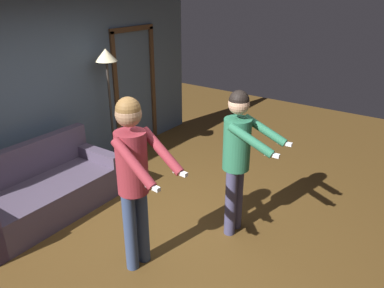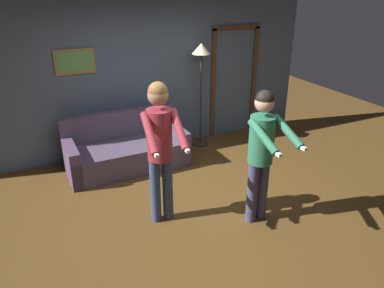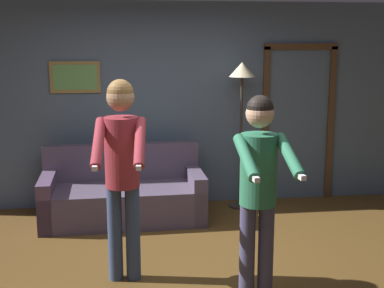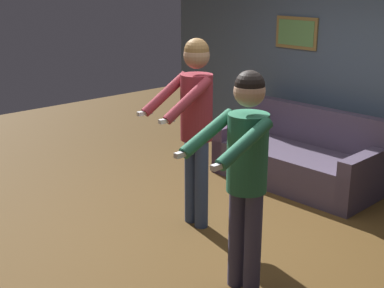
% 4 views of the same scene
% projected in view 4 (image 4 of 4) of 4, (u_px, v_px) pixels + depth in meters
% --- Properties ---
extents(ground_plane, '(12.00, 12.00, 0.00)m').
position_uv_depth(ground_plane, '(232.00, 239.00, 4.97)').
color(ground_plane, '#563B19').
extents(back_wall_assembly, '(6.40, 0.10, 2.60)m').
position_uv_depth(back_wall_assembly, '(372.00, 73.00, 6.00)').
color(back_wall_assembly, '#4A5C72').
rests_on(back_wall_assembly, ground_plane).
extents(couch, '(1.92, 0.89, 0.87)m').
position_uv_depth(couch, '(298.00, 160.00, 6.25)').
color(couch, '#4F4458').
rests_on(couch, ground_plane).
extents(person_standing_left, '(0.47, 0.70, 1.81)m').
position_uv_depth(person_standing_left, '(195.00, 115.00, 4.94)').
color(person_standing_left, navy).
rests_on(person_standing_left, ground_plane).
extents(person_standing_right, '(0.45, 0.71, 1.71)m').
position_uv_depth(person_standing_right, '(245.00, 163.00, 3.87)').
color(person_standing_right, '#3F3D5E').
rests_on(person_standing_right, ground_plane).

